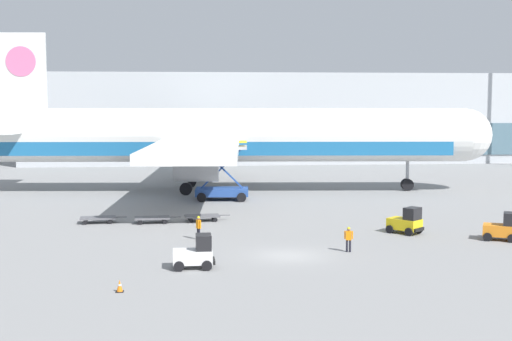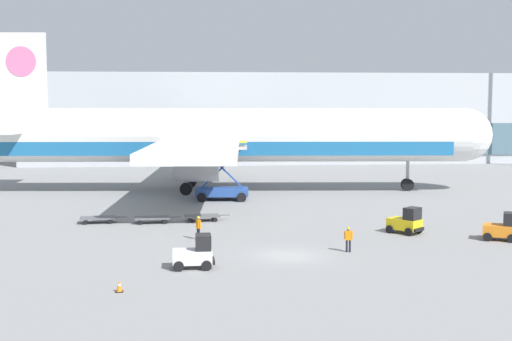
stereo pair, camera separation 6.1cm
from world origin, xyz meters
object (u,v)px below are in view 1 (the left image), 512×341
(scissor_lift_loader, at_px, (222,178))
(baggage_dolly_third, at_px, (202,216))
(baggage_dolly_lead, at_px, (98,218))
(ground_crew_far, at_px, (199,226))
(baggage_tug_mid, at_px, (407,222))
(airplane_main, at_px, (219,137))
(baggage_tug_far, at_px, (503,228))
(baggage_dolly_second, at_px, (152,218))
(traffic_cone_near, at_px, (120,286))
(ground_crew_near, at_px, (349,237))
(baggage_tug_foreground, at_px, (196,254))

(scissor_lift_loader, relative_size, baggage_dolly_third, 1.55)
(baggage_dolly_lead, relative_size, ground_crew_far, 2.23)
(baggage_tug_mid, bearing_deg, airplane_main, 163.73)
(baggage_tug_far, bearing_deg, ground_crew_far, -160.43)
(baggage_dolly_second, bearing_deg, scissor_lift_loader, 58.65)
(airplane_main, relative_size, baggage_tug_mid, 21.00)
(scissor_lift_loader, relative_size, traffic_cone_near, 8.99)
(baggage_dolly_second, height_order, ground_crew_far, ground_crew_far)
(baggage_tug_mid, xyz_separation_m, baggage_dolly_second, (-18.97, 6.43, -0.49))
(ground_crew_near, bearing_deg, ground_crew_far, -13.30)
(baggage_dolly_third, xyz_separation_m, traffic_cone_near, (-4.74, -21.30, -0.07))
(baggage_tug_foreground, xyz_separation_m, ground_crew_far, (0.32, 8.64, 0.11))
(baggage_dolly_lead, bearing_deg, ground_crew_near, -41.40)
(scissor_lift_loader, distance_m, baggage_tug_far, 29.25)
(baggage_tug_foreground, distance_m, baggage_dolly_third, 16.46)
(airplane_main, relative_size, ground_crew_far, 34.42)
(baggage_tug_far, bearing_deg, airplane_main, 148.16)
(scissor_lift_loader, bearing_deg, airplane_main, 94.17)
(baggage_dolly_second, xyz_separation_m, ground_crew_far, (3.58, -7.23, 0.60))
(baggage_tug_foreground, relative_size, baggage_dolly_second, 0.66)
(baggage_tug_foreground, distance_m, baggage_tug_far, 22.59)
(baggage_dolly_third, bearing_deg, baggage_tug_foreground, -98.14)
(baggage_dolly_third, relative_size, traffic_cone_near, 5.82)
(airplane_main, relative_size, baggage_dolly_lead, 15.45)
(scissor_lift_loader, bearing_deg, baggage_tug_foreground, -91.27)
(airplane_main, relative_size, traffic_cone_near, 89.89)
(baggage_tug_far, bearing_deg, baggage_dolly_second, -175.18)
(airplane_main, distance_m, scissor_lift_loader, 7.88)
(baggage_tug_mid, bearing_deg, traffic_cone_near, -95.98)
(baggage_tug_foreground, relative_size, baggage_dolly_third, 0.66)
(airplane_main, distance_m, baggage_dolly_lead, 22.82)
(baggage_tug_foreground, xyz_separation_m, baggage_dolly_second, (-3.26, 15.87, -0.49))
(airplane_main, distance_m, baggage_tug_mid, 29.60)
(baggage_dolly_third, xyz_separation_m, ground_crew_far, (-0.45, -7.80, 0.60))
(scissor_lift_loader, relative_size, baggage_dolly_second, 1.55)
(ground_crew_far, relative_size, traffic_cone_near, 2.61)
(baggage_dolly_third, distance_m, traffic_cone_near, 21.82)
(baggage_dolly_lead, bearing_deg, baggage_tug_far, -24.29)
(scissor_lift_loader, bearing_deg, baggage_tug_mid, -51.95)
(baggage_dolly_lead, relative_size, traffic_cone_near, 5.82)
(ground_crew_far, bearing_deg, baggage_dolly_third, -30.42)
(ground_crew_far, bearing_deg, baggage_tug_mid, -114.14)
(airplane_main, bearing_deg, ground_crew_far, -91.08)
(airplane_main, distance_m, baggage_dolly_third, 20.18)
(baggage_tug_mid, bearing_deg, baggage_tug_far, 20.36)
(baggage_tug_far, distance_m, baggage_dolly_third, 23.26)
(ground_crew_near, bearing_deg, scissor_lift_loader, -59.99)
(airplane_main, distance_m, baggage_tug_foreground, 36.20)
(baggage_dolly_second, distance_m, baggage_dolly_third, 4.07)
(baggage_dolly_lead, distance_m, traffic_cone_near, 21.48)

